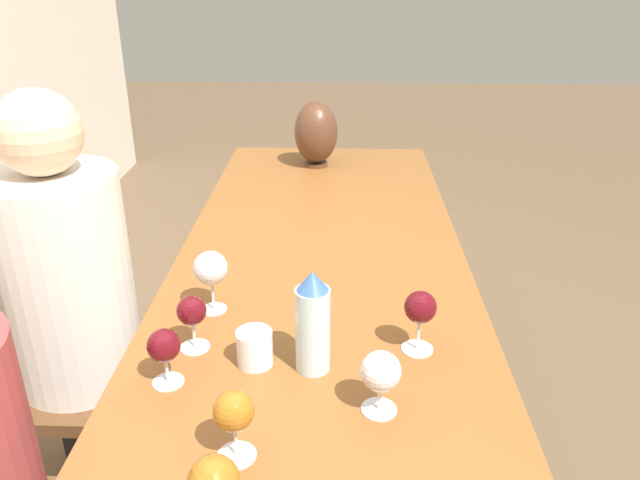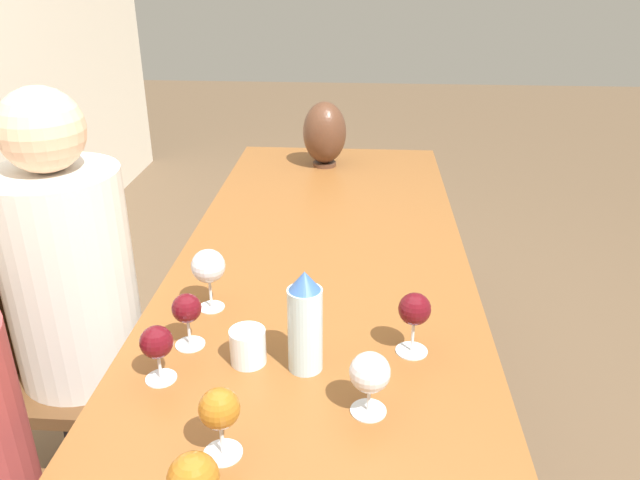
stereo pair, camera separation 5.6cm
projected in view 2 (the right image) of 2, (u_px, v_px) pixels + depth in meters
dining_table at (316, 325)px, 1.62m from camera, size 2.71×0.84×0.78m
water_bottle at (307, 323)px, 1.29m from camera, size 0.07×0.07×0.23m
water_tumbler at (248, 346)px, 1.34m from camera, size 0.08×0.08×0.08m
vase at (325, 133)px, 2.53m from camera, size 0.18×0.18×0.27m
wine_glass_0 at (414, 311)px, 1.35m from camera, size 0.07×0.07×0.15m
wine_glass_1 at (157, 344)px, 1.26m from camera, size 0.07×0.07×0.13m
wine_glass_2 at (219, 410)px, 1.07m from camera, size 0.07×0.07×0.14m
wine_glass_3 at (193, 480)px, 0.92m from camera, size 0.08×0.08×0.15m
wine_glass_4 at (370, 374)px, 1.17m from camera, size 0.08×0.08×0.13m
wine_glass_5 at (208, 267)px, 1.51m from camera, size 0.08×0.08×0.16m
wine_glass_7 at (187, 310)px, 1.37m from camera, size 0.07×0.07×0.13m
chair_far at (64, 361)px, 1.82m from camera, size 0.44×0.44×0.90m
person_far at (79, 303)px, 1.73m from camera, size 0.35×0.35×1.30m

